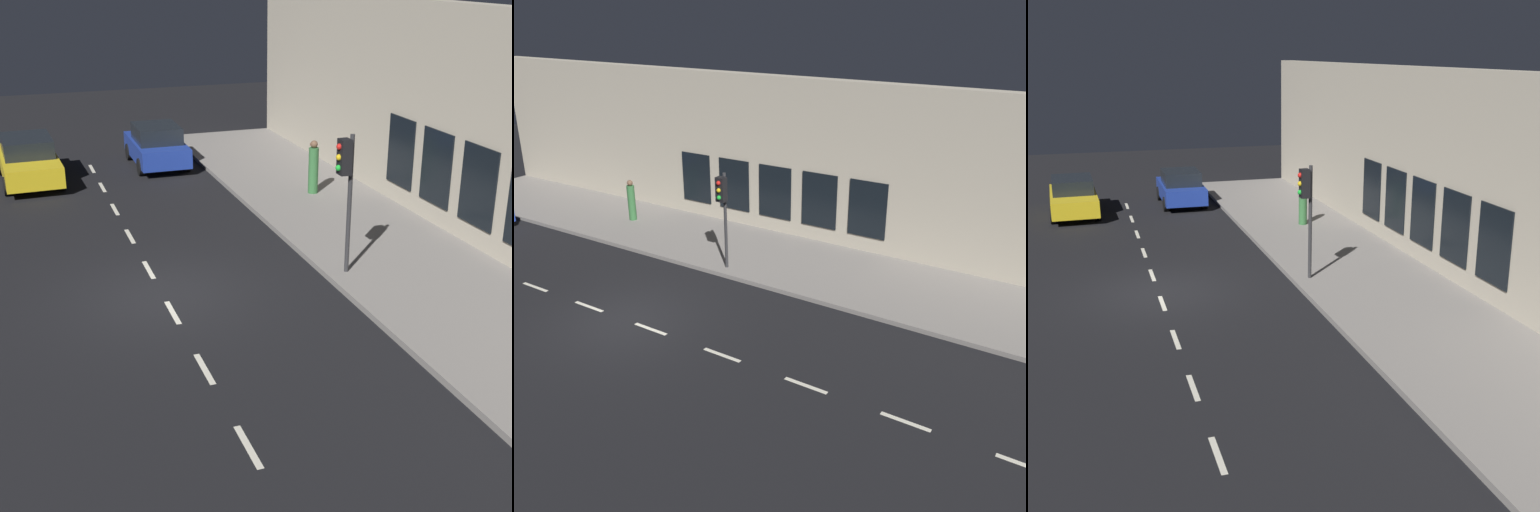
# 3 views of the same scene
# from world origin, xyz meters

# --- Properties ---
(ground_plane) EXTENTS (60.00, 60.00, 0.00)m
(ground_plane) POSITION_xyz_m (0.00, 0.00, 0.00)
(ground_plane) COLOR black
(sidewalk) EXTENTS (4.50, 32.00, 0.15)m
(sidewalk) POSITION_xyz_m (6.25, 0.00, 0.07)
(sidewalk) COLOR gray
(sidewalk) RESTS_ON ground
(building_facade) EXTENTS (0.65, 32.00, 6.28)m
(building_facade) POSITION_xyz_m (8.80, 0.00, 3.13)
(building_facade) COLOR #B2A893
(building_facade) RESTS_ON ground
(lane_centre_line) EXTENTS (0.12, 27.20, 0.01)m
(lane_centre_line) POSITION_xyz_m (0.00, -1.00, 0.00)
(lane_centre_line) COLOR beige
(lane_centre_line) RESTS_ON ground
(traffic_light) EXTENTS (0.45, 0.32, 3.43)m
(traffic_light) POSITION_xyz_m (4.39, -0.46, 2.66)
(traffic_light) COLOR #2D2D30
(traffic_light) RESTS_ON sidewalk
(pedestrian_0) EXTENTS (0.36, 0.36, 1.75)m
(pedestrian_0) POSITION_xyz_m (6.41, 5.95, 0.98)
(pedestrian_0) COLOR #336B38
(pedestrian_0) RESTS_ON sidewalk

